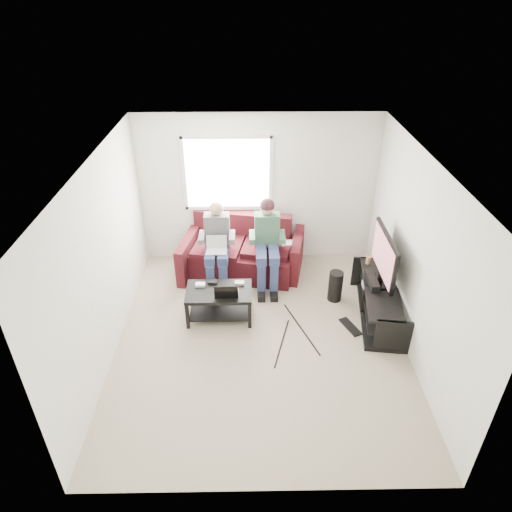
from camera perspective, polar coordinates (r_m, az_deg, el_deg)
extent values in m
plane|color=tan|center=(6.58, 0.56, -10.24)|extent=(4.50, 4.50, 0.00)
plane|color=white|center=(5.21, 0.70, 11.49)|extent=(4.50, 4.50, 0.00)
plane|color=silver|center=(7.79, 0.20, 8.26)|extent=(4.50, 0.00, 4.50)
plane|color=silver|center=(4.08, 1.45, -17.86)|extent=(4.50, 0.00, 4.50)
plane|color=silver|center=(6.09, -18.56, -0.78)|extent=(0.00, 4.50, 4.50)
plane|color=silver|center=(6.18, 19.51, -0.46)|extent=(0.00, 4.50, 4.50)
cube|color=white|center=(7.67, -3.59, 10.25)|extent=(1.40, 0.01, 1.20)
cube|color=silver|center=(7.66, -3.59, 10.22)|extent=(1.48, 0.04, 1.28)
cube|color=#461119|center=(7.81, -1.66, -0.53)|extent=(1.83, 1.20, 0.47)
cube|color=#461119|center=(7.92, -1.68, 3.89)|extent=(1.70, 0.52, 0.48)
cube|color=#461119|center=(7.83, -8.43, 0.04)|extent=(0.34, 1.01, 0.66)
cube|color=#461119|center=(7.80, 5.12, 0.15)|extent=(0.34, 1.01, 0.66)
cube|color=#461119|center=(7.67, -4.76, 1.15)|extent=(0.91, 0.91, 0.10)
cube|color=#461119|center=(7.65, 1.38, 1.20)|extent=(0.91, 0.91, 0.10)
cube|color=navy|center=(7.22, -5.71, 0.09)|extent=(0.16, 0.45, 0.14)
cube|color=navy|center=(7.20, -4.13, 0.10)|extent=(0.16, 0.45, 0.14)
cube|color=navy|center=(7.26, -5.67, -3.05)|extent=(0.13, 0.13, 0.57)
cube|color=navy|center=(7.24, -4.09, -3.04)|extent=(0.13, 0.13, 0.57)
cube|color=#59585D|center=(7.35, -4.87, 3.28)|extent=(0.40, 0.22, 0.55)
sphere|color=tan|center=(7.20, -5.00, 5.95)|extent=(0.22, 0.22, 0.22)
cube|color=navy|center=(7.19, 0.65, 0.14)|extent=(0.16, 0.45, 0.14)
cube|color=navy|center=(7.20, 2.24, 0.15)|extent=(0.16, 0.45, 0.14)
cube|color=navy|center=(7.23, 0.67, -3.01)|extent=(0.13, 0.13, 0.57)
cube|color=navy|center=(7.24, 2.26, -2.99)|extent=(0.13, 0.13, 0.57)
cube|color=#515353|center=(7.34, 1.38, 3.34)|extent=(0.40, 0.22, 0.55)
sphere|color=tan|center=(7.19, 1.41, 6.01)|extent=(0.22, 0.22, 0.22)
sphere|color=#371B21|center=(7.17, 1.42, 6.30)|extent=(0.23, 0.23, 0.23)
cube|color=black|center=(6.71, -4.66, -4.48)|extent=(0.96, 0.59, 0.05)
cube|color=black|center=(6.92, -4.54, -6.80)|extent=(0.88, 0.51, 0.02)
cube|color=black|center=(6.69, -8.57, -7.46)|extent=(0.05, 0.05, 0.43)
cube|color=black|center=(6.63, -0.79, -7.47)|extent=(0.05, 0.05, 0.43)
cube|color=black|center=(7.10, -8.09, -4.78)|extent=(0.05, 0.05, 0.43)
cube|color=black|center=(7.04, -0.80, -4.76)|extent=(0.05, 0.05, 0.43)
cube|color=silver|center=(6.80, -6.98, -3.58)|extent=(0.14, 0.09, 0.04)
cube|color=black|center=(6.83, -5.44, -3.28)|extent=(0.15, 0.10, 0.04)
cube|color=gray|center=(6.79, -2.08, -3.41)|extent=(0.14, 0.09, 0.04)
cube|color=black|center=(6.90, 15.37, -3.85)|extent=(0.70, 1.66, 0.04)
cube|color=black|center=(7.04, 15.09, -5.50)|extent=(0.65, 1.60, 0.03)
cube|color=black|center=(7.19, 14.83, -7.02)|extent=(0.70, 1.66, 0.06)
cube|color=black|center=(6.47, 16.76, -9.70)|extent=(0.48, 0.11, 0.54)
cube|color=black|center=(7.66, 13.70, -1.96)|extent=(0.48, 0.11, 0.54)
cube|color=black|center=(6.96, 15.22, -3.11)|extent=(0.12, 0.40, 0.04)
cube|color=black|center=(6.91, 15.31, -2.56)|extent=(0.06, 0.06, 0.12)
cube|color=black|center=(6.71, 15.77, 0.15)|extent=(0.05, 1.10, 0.65)
cube|color=#CA2F65|center=(6.70, 15.52, 0.15)|extent=(0.01, 1.01, 0.58)
cube|color=black|center=(6.91, 14.30, -2.93)|extent=(0.12, 0.50, 0.10)
cylinder|color=#9E6644|center=(7.35, 13.90, -0.50)|extent=(0.08, 0.08, 0.12)
cube|color=silver|center=(6.72, 15.95, -7.25)|extent=(0.30, 0.22, 0.06)
cube|color=gray|center=(7.24, 14.59, -3.72)|extent=(0.34, 0.26, 0.08)
cube|color=black|center=(6.98, 15.24, -5.42)|extent=(0.38, 0.30, 0.07)
cylinder|color=black|center=(7.26, 9.89, -3.73)|extent=(0.22, 0.22, 0.50)
cube|color=black|center=(6.89, 11.70, -8.65)|extent=(0.29, 0.44, 0.02)
cube|color=black|center=(7.83, 3.97, -0.46)|extent=(0.32, 0.32, 0.48)
cube|color=silver|center=(7.68, 4.05, 1.38)|extent=(0.22, 0.18, 0.10)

